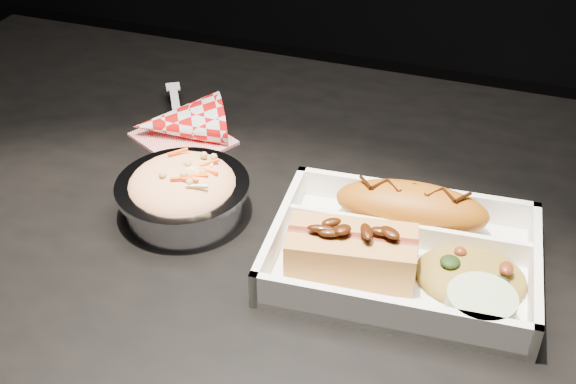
# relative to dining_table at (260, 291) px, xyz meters

# --- Properties ---
(dining_table) EXTENTS (1.20, 0.80, 0.75)m
(dining_table) POSITION_rel_dining_table_xyz_m (0.00, 0.00, 0.00)
(dining_table) COLOR black
(dining_table) RESTS_ON ground
(food_tray) EXTENTS (0.26, 0.20, 0.04)m
(food_tray) POSITION_rel_dining_table_xyz_m (0.15, -0.01, 0.10)
(food_tray) COLOR white
(food_tray) RESTS_ON dining_table
(fried_pastry) EXTENTS (0.16, 0.07, 0.05)m
(fried_pastry) POSITION_rel_dining_table_xyz_m (0.15, 0.05, 0.12)
(fried_pastry) COLOR #A05510
(fried_pastry) RESTS_ON food_tray
(hotdog) EXTENTS (0.13, 0.08, 0.06)m
(hotdog) POSITION_rel_dining_table_xyz_m (0.11, -0.04, 0.12)
(hotdog) COLOR #C58843
(hotdog) RESTS_ON food_tray
(fried_rice_mound) EXTENTS (0.11, 0.09, 0.03)m
(fried_rice_mound) POSITION_rel_dining_table_xyz_m (0.22, -0.02, 0.11)
(fried_rice_mound) COLOR olive
(fried_rice_mound) RESTS_ON food_tray
(cupcake_liner) EXTENTS (0.06, 0.06, 0.03)m
(cupcake_liner) POSITION_rel_dining_table_xyz_m (0.23, -0.07, 0.11)
(cupcake_liner) COLOR #A5BB8D
(cupcake_liner) RESTS_ON food_tray
(foil_coleslaw_cup) EXTENTS (0.14, 0.14, 0.07)m
(foil_coleslaw_cup) POSITION_rel_dining_table_xyz_m (-0.08, -0.00, 0.12)
(foil_coleslaw_cup) COLOR silver
(foil_coleslaw_cup) RESTS_ON dining_table
(napkin_fork) EXTENTS (0.15, 0.17, 0.10)m
(napkin_fork) POSITION_rel_dining_table_xyz_m (-0.16, 0.14, 0.11)
(napkin_fork) COLOR red
(napkin_fork) RESTS_ON dining_table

